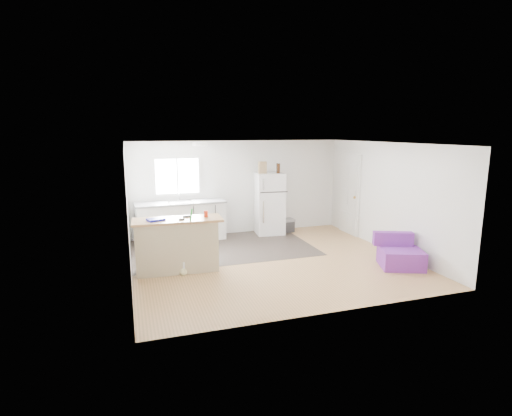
% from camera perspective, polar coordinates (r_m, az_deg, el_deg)
% --- Properties ---
extents(room, '(5.51, 5.01, 2.41)m').
position_cam_1_polar(room, '(8.00, 2.22, 0.57)').
color(room, '#A17843').
rests_on(room, ground).
extents(vinyl_zone, '(4.05, 2.50, 0.00)m').
position_cam_1_polar(vinyl_zone, '(9.25, -4.77, -5.66)').
color(vinyl_zone, '#2D2722').
rests_on(vinyl_zone, floor).
extents(window, '(1.18, 0.06, 0.98)m').
position_cam_1_polar(window, '(10.00, -11.18, 4.49)').
color(window, white).
rests_on(window, back_wall).
extents(interior_door, '(0.11, 0.92, 2.10)m').
position_cam_1_polar(interior_door, '(10.59, 13.22, 1.85)').
color(interior_door, white).
rests_on(interior_door, right_wall).
extents(ceiling_fixture, '(0.30, 0.30, 0.07)m').
position_cam_1_polar(ceiling_fixture, '(8.72, -8.02, 9.01)').
color(ceiling_fixture, white).
rests_on(ceiling_fixture, ceiling).
extents(kitchen_cabinets, '(2.18, 0.79, 1.25)m').
position_cam_1_polar(kitchen_cabinets, '(9.86, -10.64, -1.83)').
color(kitchen_cabinets, white).
rests_on(kitchen_cabinets, floor).
extents(peninsula, '(1.69, 0.72, 1.02)m').
position_cam_1_polar(peninsula, '(7.75, -11.22, -5.18)').
color(peninsula, tan).
rests_on(peninsula, floor).
extents(refrigerator, '(0.76, 0.73, 1.58)m').
position_cam_1_polar(refrigerator, '(10.32, 1.93, 0.63)').
color(refrigerator, white).
rests_on(refrigerator, floor).
extents(cooler, '(0.48, 0.35, 0.35)m').
position_cam_1_polar(cooler, '(10.61, 4.17, -2.49)').
color(cooler, '#2F2F31').
rests_on(cooler, floor).
extents(purple_seat, '(1.00, 0.99, 0.64)m').
position_cam_1_polar(purple_seat, '(8.42, 19.82, -6.31)').
color(purple_seat, '#772E98').
rests_on(purple_seat, floor).
extents(cleaner_jug, '(0.16, 0.14, 0.30)m').
position_cam_1_polar(cleaner_jug, '(7.67, -10.08, -8.33)').
color(cleaner_jug, silver).
rests_on(cleaner_jug, floor).
extents(mop, '(0.29, 0.34, 1.26)m').
position_cam_1_polar(mop, '(7.61, -10.17, -7.68)').
color(mop, green).
rests_on(mop, floor).
extents(red_cup, '(0.10, 0.10, 0.12)m').
position_cam_1_polar(red_cup, '(7.70, -7.16, -0.82)').
color(red_cup, red).
rests_on(red_cup, peninsula).
extents(blue_tray, '(0.35, 0.30, 0.04)m').
position_cam_1_polar(blue_tray, '(7.57, -14.13, -1.60)').
color(blue_tray, '#1215AE').
rests_on(blue_tray, peninsula).
extents(tool_a, '(0.15, 0.08, 0.03)m').
position_cam_1_polar(tool_a, '(7.74, -9.87, -1.18)').
color(tool_a, black).
rests_on(tool_a, peninsula).
extents(tool_b, '(0.11, 0.06, 0.03)m').
position_cam_1_polar(tool_b, '(7.52, -10.60, -1.59)').
color(tool_b, black).
rests_on(tool_b, peninsula).
extents(cardboard_box, '(0.20, 0.11, 0.30)m').
position_cam_1_polar(cardboard_box, '(10.09, 0.93, 5.80)').
color(cardboard_box, '#A0855B').
rests_on(cardboard_box, refrigerator).
extents(bottle_left, '(0.09, 0.09, 0.25)m').
position_cam_1_polar(bottle_left, '(10.15, 3.25, 5.68)').
color(bottle_left, '#351A09').
rests_on(bottle_left, refrigerator).
extents(bottle_right, '(0.08, 0.08, 0.25)m').
position_cam_1_polar(bottle_right, '(10.22, 3.14, 5.71)').
color(bottle_right, '#351A09').
rests_on(bottle_right, refrigerator).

